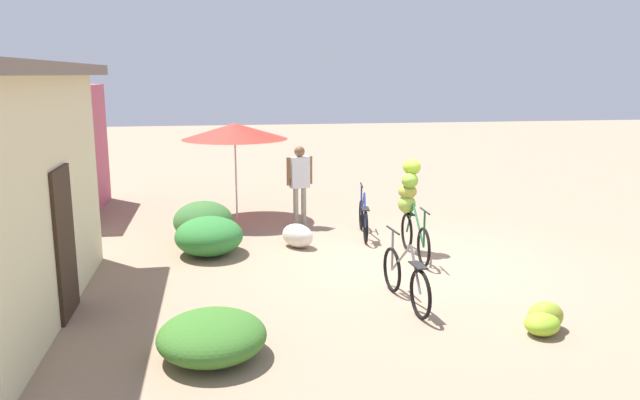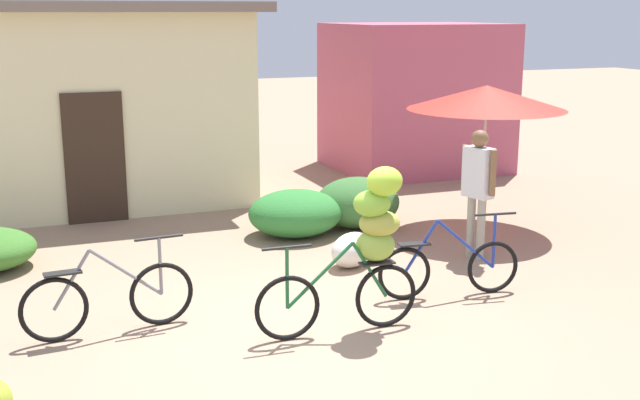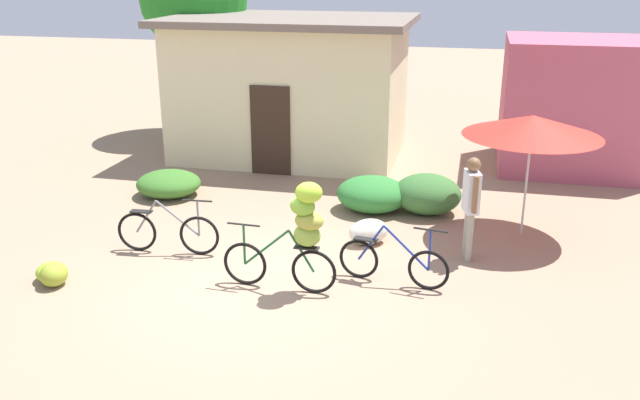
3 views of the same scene
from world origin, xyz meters
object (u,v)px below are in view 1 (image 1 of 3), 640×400
object	(u,v)px
market_umbrella	(235,131)
bicycle_leftmost	(405,279)
bicycle_near_pile	(410,200)
bicycle_center_loaded	(363,219)
banana_pile_on_ground	(544,319)
person_vendor	(300,177)
shop_pink	(32,151)
produce_sack	(298,236)

from	to	relation	value
market_umbrella	bicycle_leftmost	bearing A→B (deg)	-159.38
bicycle_near_pile	bicycle_center_loaded	world-z (taller)	bicycle_near_pile
banana_pile_on_ground	person_vendor	size ratio (longest dim) A/B	0.42
bicycle_leftmost	bicycle_near_pile	size ratio (longest dim) A/B	1.01
person_vendor	bicycle_leftmost	bearing A→B (deg)	-170.02
bicycle_center_loaded	shop_pink	bearing A→B (deg)	65.37
banana_pile_on_ground	bicycle_leftmost	bearing A→B (deg)	49.88
market_umbrella	person_vendor	world-z (taller)	market_umbrella
market_umbrella	banana_pile_on_ground	world-z (taller)	market_umbrella
banana_pile_on_ground	bicycle_center_loaded	bearing A→B (deg)	12.99
produce_sack	person_vendor	xyz separation A→B (m)	(1.65, -0.27, 0.83)
bicycle_leftmost	produce_sack	xyz separation A→B (m)	(3.15, 1.11, -0.14)
bicycle_leftmost	bicycle_center_loaded	xyz separation A→B (m)	(3.74, -0.29, -0.02)
bicycle_near_pile	bicycle_center_loaded	xyz separation A→B (m)	(1.28, 0.55, -0.64)
bicycle_leftmost	produce_sack	world-z (taller)	bicycle_leftmost
bicycle_near_pile	banana_pile_on_ground	bearing A→B (deg)	-170.77
produce_sack	market_umbrella	bearing A→B (deg)	22.02
market_umbrella	bicycle_center_loaded	distance (m)	3.53
person_vendor	bicycle_center_loaded	bearing A→B (deg)	-132.77
bicycle_center_loaded	market_umbrella	bearing A→B (deg)	51.17
bicycle_center_loaded	person_vendor	distance (m)	1.70
bicycle_center_loaded	person_vendor	size ratio (longest dim) A/B	0.98
bicycle_near_pile	banana_pile_on_ground	size ratio (longest dim) A/B	2.42
market_umbrella	bicycle_center_loaded	world-z (taller)	market_umbrella
produce_sack	person_vendor	world-z (taller)	person_vendor
bicycle_leftmost	produce_sack	bearing A→B (deg)	19.45
bicycle_leftmost	person_vendor	distance (m)	4.92
market_umbrella	bicycle_near_pile	bearing A→B (deg)	-137.40
shop_pink	market_umbrella	bearing A→B (deg)	-105.27
bicycle_leftmost	market_umbrella	bearing A→B (deg)	20.62
shop_pink	bicycle_center_loaded	world-z (taller)	shop_pink
bicycle_leftmost	produce_sack	distance (m)	3.34
banana_pile_on_ground	person_vendor	world-z (taller)	person_vendor
bicycle_center_loaded	bicycle_near_pile	bearing A→B (deg)	-156.96
bicycle_near_pile	banana_pile_on_ground	xyz separation A→B (m)	(-3.67, -0.60, -0.82)
produce_sack	bicycle_center_loaded	bearing A→B (deg)	-66.96
banana_pile_on_ground	bicycle_near_pile	bearing A→B (deg)	9.23
shop_pink	bicycle_leftmost	xyz separation A→B (m)	(-6.96, -6.71, -1.11)
bicycle_leftmost	produce_sack	size ratio (longest dim) A/B	2.48
bicycle_leftmost	banana_pile_on_ground	size ratio (longest dim) A/B	2.43
shop_pink	bicycle_leftmost	bearing A→B (deg)	-136.03
market_umbrella	person_vendor	size ratio (longest dim) A/B	1.36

